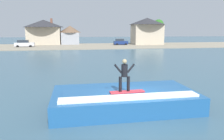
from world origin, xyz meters
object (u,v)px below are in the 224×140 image
at_px(car_far_shore, 120,42).
at_px(house_gabled_white, 147,29).
at_px(house_with_chimney, 44,30).
at_px(surfer, 124,74).
at_px(car_near_shore, 24,44).
at_px(surfboard, 127,92).
at_px(tree_tall_bare, 158,25).
at_px(wave_crest, 124,99).
at_px(house_small_cottage, 70,34).

distance_m(car_far_shore, house_gabled_white, 8.88).
bearing_deg(house_with_chimney, surfer, -79.16).
bearing_deg(car_near_shore, car_far_shore, 7.67).
xyz_separation_m(car_near_shore, house_with_chimney, (3.71, 9.11, 3.32)).
bearing_deg(house_gabled_white, surfboard, -110.05).
bearing_deg(car_near_shore, house_gabled_white, 7.59).
xyz_separation_m(surfer, car_far_shore, (10.63, 49.75, -1.12)).
bearing_deg(tree_tall_bare, car_far_shore, -170.18).
bearing_deg(wave_crest, car_far_shore, 77.96).
xyz_separation_m(wave_crest, house_with_chimney, (-10.77, 54.90, 3.77)).
xyz_separation_m(wave_crest, surfboard, (0.00, -0.62, 0.59)).
bearing_deg(surfboard, house_with_chimney, 100.98).
bearing_deg(tree_tall_bare, wave_crest, -113.63).
height_order(car_near_shore, tree_tall_bare, tree_tall_bare).
relative_size(wave_crest, house_with_chimney, 0.68).
height_order(surfboard, house_with_chimney, house_with_chimney).
distance_m(surfboard, car_near_shore, 48.63).
relative_size(car_near_shore, house_gabled_white, 0.44).
distance_m(wave_crest, car_far_shore, 50.27).
xyz_separation_m(surfer, car_near_shore, (-14.33, 46.39, -1.11)).
height_order(car_near_shore, car_far_shore, same).
relative_size(wave_crest, car_near_shore, 1.68).
relative_size(surfboard, tree_tall_bare, 0.25).
distance_m(house_small_cottage, tree_tall_bare, 26.21).
height_order(wave_crest, house_with_chimney, house_with_chimney).
bearing_deg(surfboard, car_near_shore, 107.33).
bearing_deg(house_with_chimney, car_near_shore, -112.18).
bearing_deg(car_far_shore, house_small_cottage, 158.33).
bearing_deg(surfboard, tree_tall_bare, 66.63).
bearing_deg(surfer, car_near_shore, 107.17).
bearing_deg(house_with_chimney, wave_crest, -78.90).
xyz_separation_m(surfboard, house_with_chimney, (-10.77, 55.53, 3.17)).
height_order(surfboard, surfer, surfer).
height_order(car_far_shore, house_gabled_white, house_gabled_white).
distance_m(surfer, car_far_shore, 50.89).
relative_size(car_far_shore, house_small_cottage, 0.62).
bearing_deg(surfboard, surfer, 167.51).
bearing_deg(house_with_chimney, tree_tall_bare, -6.33).
relative_size(wave_crest, house_small_cottage, 1.23).
bearing_deg(surfer, house_with_chimney, 100.84).
height_order(surfboard, tree_tall_bare, tree_tall_bare).
relative_size(car_far_shore, house_gabled_white, 0.38).
xyz_separation_m(surfboard, car_near_shore, (-14.48, 46.42, -0.15)).
bearing_deg(surfboard, house_gabled_white, 69.95).
bearing_deg(house_gabled_white, tree_tall_bare, 14.89).
relative_size(car_near_shore, car_far_shore, 1.19).
bearing_deg(surfer, house_small_cottage, 93.40).
relative_size(surfer, car_near_shore, 0.37).
distance_m(wave_crest, house_gabled_white, 53.67).
distance_m(wave_crest, surfboard, 0.86).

